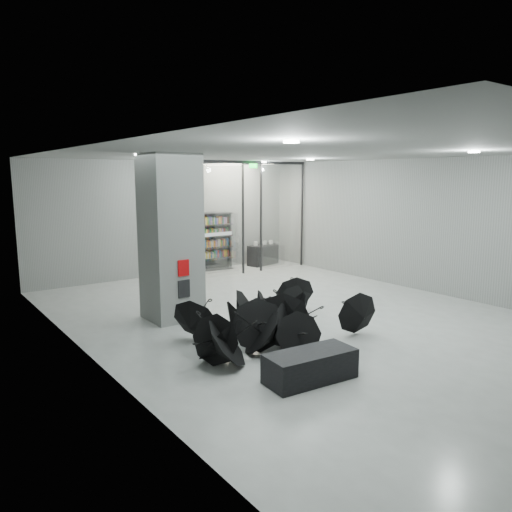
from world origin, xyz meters
TOP-DOWN VIEW (x-y plane):
  - room at (0.00, 0.00)m, footprint 14.00×14.02m
  - column at (-2.50, 2.00)m, footprint 1.20×1.20m
  - fire_cabinet at (-2.50, 1.38)m, footprint 0.28×0.04m
  - info_panel at (-2.50, 1.38)m, footprint 0.30×0.03m
  - exit_sign at (2.40, 5.30)m, footprint 0.30×0.06m
  - glass_partition at (2.39, 5.50)m, footprint 5.06×0.08m
  - bench at (-2.32, -2.77)m, footprint 1.65×0.84m
  - bookshelf at (1.36, 6.75)m, footprint 1.97×0.64m
  - shop_counter at (3.73, 6.46)m, footprint 1.41×0.82m
  - umbrella_cluster at (-1.70, -0.80)m, footprint 4.98×3.63m

SIDE VIEW (x-z plane):
  - bench at x=-2.32m, z-range 0.00..0.51m
  - umbrella_cluster at x=-1.70m, z-range -0.35..0.96m
  - shop_counter at x=3.73m, z-range 0.00..0.80m
  - info_panel at x=-2.50m, z-range 0.64..1.06m
  - bookshelf at x=1.36m, z-range 0.00..2.13m
  - fire_cabinet at x=-2.50m, z-range 1.16..1.54m
  - column at x=-2.50m, z-range 0.00..4.00m
  - glass_partition at x=2.39m, z-range 0.18..4.18m
  - room at x=0.00m, z-range 0.84..4.85m
  - exit_sign at x=2.40m, z-range 3.74..3.90m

